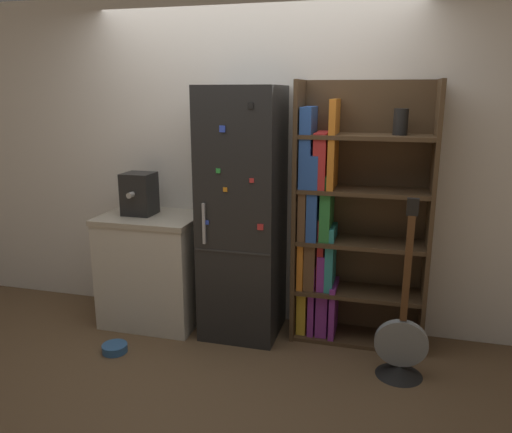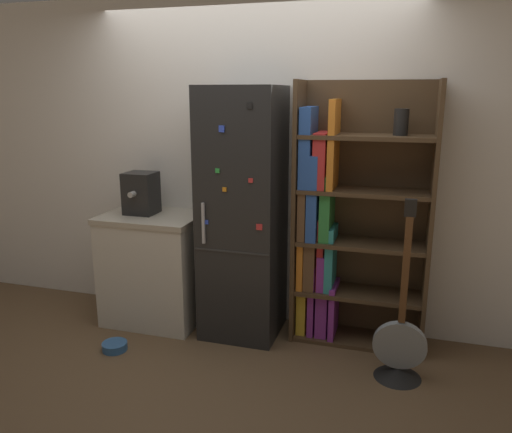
# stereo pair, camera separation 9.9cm
# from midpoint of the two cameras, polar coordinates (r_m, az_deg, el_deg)

# --- Properties ---
(ground_plane) EXTENTS (16.00, 16.00, 0.00)m
(ground_plane) POSITION_cam_midpoint_polar(r_m,az_deg,el_deg) (3.98, -1.49, -13.87)
(ground_plane) COLOR brown
(wall_back) EXTENTS (8.00, 0.05, 2.60)m
(wall_back) POSITION_cam_midpoint_polar(r_m,az_deg,el_deg) (4.01, 0.52, 5.99)
(wall_back) COLOR white
(wall_back) RESTS_ON ground_plane
(refrigerator) EXTENTS (0.58, 0.58, 1.91)m
(refrigerator) POSITION_cam_midpoint_polar(r_m,az_deg,el_deg) (3.79, -0.77, 0.20)
(refrigerator) COLOR black
(refrigerator) RESTS_ON ground_plane
(bookshelf) EXTENTS (0.98, 0.37, 1.95)m
(bookshelf) POSITION_cam_midpoint_polar(r_m,az_deg,el_deg) (3.78, 10.40, -1.06)
(bookshelf) COLOR #4C3823
(bookshelf) RESTS_ON ground_plane
(kitchen_counter) EXTENTS (0.78, 0.60, 0.91)m
(kitchen_counter) POSITION_cam_midpoint_polar(r_m,az_deg,el_deg) (4.21, -10.81, -5.76)
(kitchen_counter) COLOR beige
(kitchen_counter) RESTS_ON ground_plane
(espresso_machine) EXTENTS (0.24, 0.28, 0.33)m
(espresso_machine) POSITION_cam_midpoint_polar(r_m,az_deg,el_deg) (4.10, -12.32, 2.63)
(espresso_machine) COLOR black
(espresso_machine) RESTS_ON kitchen_counter
(guitar) EXTENTS (0.35, 0.32, 1.25)m
(guitar) POSITION_cam_midpoint_polar(r_m,az_deg,el_deg) (3.57, 16.82, -14.79)
(guitar) COLOR black
(guitar) RESTS_ON ground_plane
(pet_bowl) EXTENTS (0.19, 0.19, 0.06)m
(pet_bowl) POSITION_cam_midpoint_polar(r_m,az_deg,el_deg) (3.94, -15.14, -14.08)
(pet_bowl) COLOR #3366A5
(pet_bowl) RESTS_ON ground_plane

